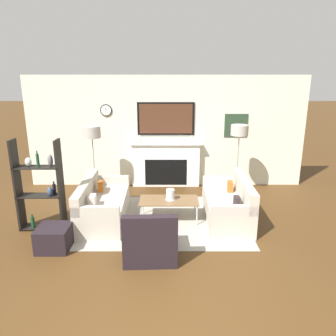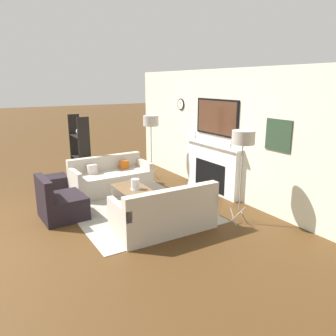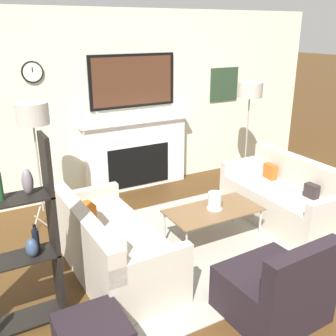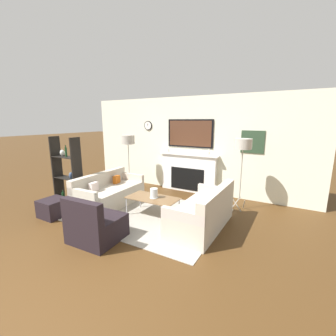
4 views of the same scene
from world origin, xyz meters
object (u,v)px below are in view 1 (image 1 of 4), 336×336
Objects in this scene: hurricane_candle at (171,195)px; ottoman at (55,238)px; floor_lamp_right at (241,132)px; couch_left at (103,206)px; armchair at (151,242)px; shelf_unit at (41,187)px; couch_right at (230,205)px; floor_lamp_left at (93,133)px; coffee_table at (170,201)px.

ottoman is (-1.88, -1.09, -0.31)m from hurricane_candle.
couch_left is at bearing -155.69° from floor_lamp_right.
hurricane_candle is at bearing 0.03° from couch_left.
armchair is 2.30m from shelf_unit.
couch_right reaches higher than couch_left.
floor_lamp_right is (3.25, 0.00, 0.04)m from floor_lamp_left.
hurricane_candle is (1.31, 0.00, 0.22)m from couch_left.
couch_right reaches higher than coffee_table.
floor_lamp_right is at bearing 34.86° from ottoman.
coffee_table is at bearing 77.97° from armchair.
armchair is 3.45m from floor_lamp_right.
couch_right is 1.16m from coffee_table.
ottoman is (-0.57, -1.09, -0.09)m from couch_left.
couch_right is at bearing 0.03° from couch_left.
ottoman is at bearing 170.17° from armchair.
couch_left is at bearing -72.52° from floor_lamp_left.
armchair is 0.50× the size of floor_lamp_right.
armchair is (-1.44, -1.36, -0.02)m from couch_right.
floor_lamp_right is at bearing 23.19° from shelf_unit.
floor_lamp_left reaches higher than hurricane_candle.
floor_lamp_right is 4.24m from shelf_unit.
floor_lamp_right reaches higher than armchair.
shelf_unit is (-2.32, -0.36, 0.30)m from hurricane_candle.
floor_lamp_left is (-2.84, 1.28, 1.17)m from couch_right.
shelf_unit is (-0.60, -1.65, -0.66)m from floor_lamp_left.
couch_right is 1.51× the size of coffee_table.
couch_left is at bearing 179.34° from coffee_table.
shelf_unit is at bearing -171.08° from hurricane_candle.
coffee_table is at bearing -179.20° from couch_right.
shelf_unit is at bearing -171.36° from coffee_table.
coffee_table is 2.15m from ottoman.
armchair is 1.59m from ottoman.
floor_lamp_left is (-1.72, 1.28, 0.96)m from hurricane_candle.
hurricane_candle is at bearing 29.68° from coffee_table.
couch_right is 3.20m from ottoman.
floor_lamp_right is (1.84, 2.65, 1.23)m from armchair.
couch_right is at bearing -107.37° from floor_lamp_right.
armchair is (1.00, -1.36, -0.01)m from couch_left.
ottoman is (-1.57, 0.27, -0.08)m from armchair.
coffee_table is (1.29, -0.01, 0.10)m from couch_left.
coffee_table is 0.68× the size of shelf_unit.
floor_lamp_right is 4.36m from ottoman.
shelf_unit is at bearing -156.81° from floor_lamp_right.
ottoman is (-3.01, -1.09, -0.10)m from couch_right.
shelf_unit is (-3.84, -1.65, -0.70)m from floor_lamp_right.
floor_lamp_left is at bearing 86.10° from ottoman.
floor_lamp_right reaches higher than floor_lamp_left.
floor_lamp_right is at bearing 0.00° from floor_lamp_left.
shelf_unit reaches higher than ottoman.
floor_lamp_right is (0.40, 1.28, 1.21)m from couch_right.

